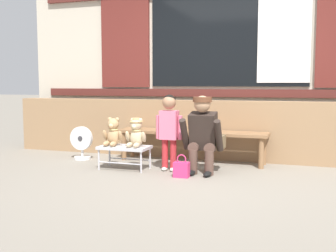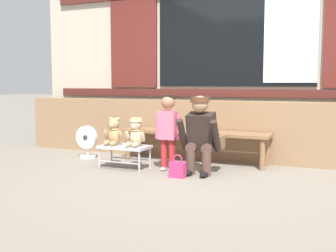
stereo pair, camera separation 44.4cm
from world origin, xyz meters
The scene contains 11 objects.
ground_plane centered at (0.00, 0.00, 0.00)m, with size 60.00×60.00×0.00m, color gray.
brick_low_wall centered at (0.00, 1.43, 0.42)m, with size 6.65×0.25×0.85m, color #997551.
shop_facade centered at (0.00, 1.94, 1.69)m, with size 6.78×0.26×3.35m.
wooden_bench_long centered at (-0.33, 1.06, 0.37)m, with size 2.10×0.40×0.44m.
small_display_bench centered at (-1.01, 0.32, 0.27)m, with size 0.64×0.36×0.30m.
teddy_bear_plain centered at (-1.17, 0.32, 0.46)m, with size 0.28×0.26×0.36m.
teddy_bear_with_hat centered at (-0.85, 0.32, 0.47)m, with size 0.28×0.27×0.36m.
child_standing centered at (-0.44, 0.42, 0.59)m, with size 0.35×0.18×0.96m.
adult_crouching centered at (0.00, 0.41, 0.48)m, with size 0.50×0.49×0.95m.
handbag_on_ground centered at (-0.19, 0.11, 0.10)m, with size 0.18×0.11×0.27m.
floor_fan centered at (-1.89, 0.75, 0.24)m, with size 0.34×0.24×0.48m.
Camera 2 is at (1.63, -4.31, 1.09)m, focal length 44.53 mm.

